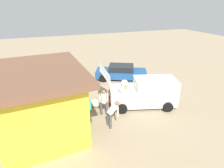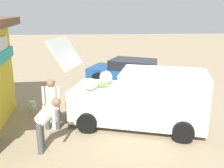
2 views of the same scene
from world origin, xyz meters
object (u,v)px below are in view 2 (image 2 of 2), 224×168
Objects in this scene: vendor_standing at (51,101)px; customer_bending at (46,119)px; paint_bucket at (33,106)px; unloaded_banana_pile at (50,110)px; delivery_van at (142,98)px; parked_sedan at (133,72)px.

vendor_standing is 1.29m from customer_bending.
unloaded_banana_pile is at bearing -130.13° from paint_bucket.
vendor_standing is (-0.13, 2.89, 0.03)m from delivery_van.
unloaded_banana_pile reaches higher than paint_bucket.
delivery_van is 3.44× the size of customer_bending.
vendor_standing is at bearing 146.67° from parked_sedan.
unloaded_banana_pile is (-3.95, 3.54, -0.36)m from parked_sedan.
customer_bending is at bearing -172.51° from unloaded_banana_pile.
delivery_van is at bearing -87.51° from vendor_standing.
parked_sedan is at bearing -52.43° from paint_bucket.
delivery_van is 4.27m from paint_bucket.
parked_sedan is 3.19× the size of customer_bending.
paint_bucket is (-3.31, 4.30, -0.42)m from parked_sedan.
unloaded_banana_pile is (2.34, 0.31, -0.67)m from customer_bending.
parked_sedan is 7.08m from customer_bending.
paint_bucket is at bearing 30.82° from vendor_standing.
unloaded_banana_pile is 2.71× the size of paint_bucket.
paint_bucket is (1.69, 1.01, -0.77)m from vendor_standing.
unloaded_banana_pile is at bearing 73.51° from delivery_van.
delivery_van is 5.40× the size of unloaded_banana_pile.
parked_sedan reaches higher than unloaded_banana_pile.
vendor_standing reaches higher than parked_sedan.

